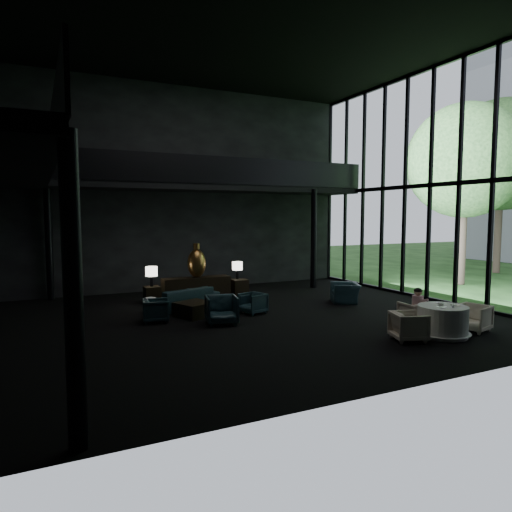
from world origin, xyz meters
name	(u,v)px	position (x,y,z in m)	size (l,w,h in m)	color
floor	(248,319)	(0.00, 0.00, 0.00)	(14.00, 12.00, 0.02)	black
ceiling	(247,29)	(0.00, 0.00, 8.00)	(14.00, 12.00, 0.02)	black
wall_back	(185,189)	(0.00, 6.00, 4.00)	(14.00, 0.04, 8.00)	black
wall_front	(403,151)	(0.00, -6.00, 4.00)	(14.00, 0.04, 8.00)	black
curtain_wall	(430,185)	(6.95, 0.00, 4.00)	(0.20, 12.00, 8.00)	black
mezzanine_left	(3,169)	(-6.00, 0.00, 4.00)	(2.00, 12.00, 0.25)	black
mezzanine_back	(217,188)	(1.00, 5.00, 4.00)	(12.00, 2.00, 0.25)	black
railing_left	(51,144)	(-5.00, 0.00, 4.60)	(0.06, 12.00, 1.00)	black
railing_back	(227,170)	(1.00, 4.00, 4.60)	(12.00, 0.06, 1.00)	black
column_sw	(73,294)	(-5.00, -5.70, 2.00)	(0.24, 0.24, 4.00)	black
column_nw	(49,243)	(-5.00, 5.70, 2.00)	(0.24, 0.24, 4.00)	black
column_ne	(314,239)	(4.80, 4.00, 2.00)	(0.24, 0.24, 4.00)	black
tree_near	(465,161)	(11.00, 2.00, 5.23)	(4.80, 4.80, 7.65)	#382D23
tree_far	(501,155)	(16.00, 4.00, 5.99)	(5.60, 5.60, 8.80)	#382D23
console	(196,288)	(-0.33, 3.63, 0.39)	(2.43, 0.55, 0.77)	black
bronze_urn	(197,263)	(-0.33, 3.58, 1.29)	(0.65, 0.65, 1.21)	olive
side_table_left	(152,295)	(-1.93, 3.54, 0.28)	(0.51, 0.51, 0.57)	black
table_lamp_left	(151,272)	(-1.93, 3.57, 1.05)	(0.40, 0.40, 0.67)	black
side_table_right	(239,288)	(1.27, 3.51, 0.31)	(0.56, 0.56, 0.61)	black
table_lamp_right	(237,267)	(1.27, 3.68, 1.07)	(0.38, 0.38, 0.64)	black
sofa	(183,293)	(-1.29, 2.10, 0.50)	(2.58, 0.75, 1.01)	#172731
lounge_armchair_west	(156,310)	(-2.46, 0.76, 0.32)	(0.62, 0.58, 0.64)	black
lounge_armchair_east	(253,304)	(0.43, 0.57, 0.31)	(0.59, 0.56, 0.61)	#182533
lounge_armchair_south	(222,307)	(-0.90, -0.25, 0.48)	(0.92, 0.87, 0.95)	black
window_armchair	(345,290)	(4.02, 0.80, 0.41)	(0.94, 0.61, 0.82)	black
coffee_table	(195,309)	(-1.28, 0.95, 0.21)	(0.95, 0.95, 0.42)	black
dining_table	(442,323)	(3.53, -3.78, 0.33)	(1.34, 1.34, 0.75)	white
dining_chair_north	(416,314)	(3.62, -2.82, 0.36)	(0.70, 0.66, 0.72)	silver
dining_chair_east	(473,317)	(4.62, -3.77, 0.37)	(0.71, 0.67, 0.73)	silver
dining_chair_west	(409,325)	(2.48, -3.73, 0.37)	(0.71, 0.67, 0.73)	beige
child	(418,300)	(3.58, -2.90, 0.76)	(0.29, 0.29, 0.62)	silver
plate_a	(442,307)	(3.36, -3.89, 0.76)	(0.25, 0.25, 0.02)	white
plate_b	(440,303)	(3.72, -3.50, 0.76)	(0.20, 0.20, 0.01)	white
saucer	(457,306)	(3.84, -3.93, 0.76)	(0.14, 0.14, 0.01)	white
coffee_cup	(452,304)	(3.72, -3.88, 0.79)	(0.08, 0.08, 0.06)	white
cereal_bowl	(441,304)	(3.56, -3.68, 0.79)	(0.15, 0.15, 0.08)	white
cream_pot	(453,306)	(3.58, -4.03, 0.78)	(0.06, 0.06, 0.06)	#99999E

